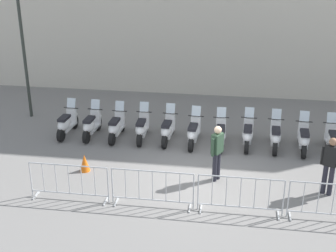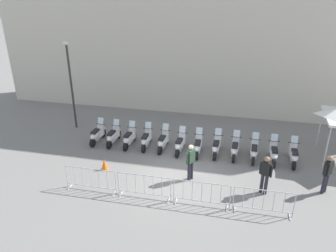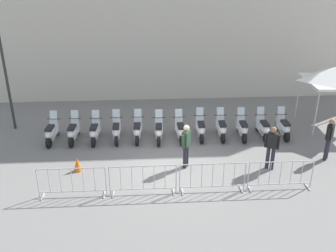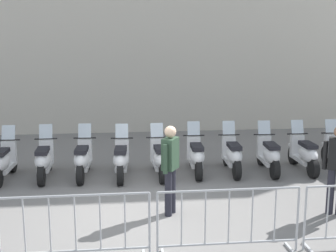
% 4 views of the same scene
% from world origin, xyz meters
% --- Properties ---
extents(ground_plane, '(120.00, 120.00, 0.00)m').
position_xyz_m(ground_plane, '(0.00, 0.00, 0.00)').
color(ground_plane, slate).
extents(motorcycle_0, '(0.56, 1.72, 1.24)m').
position_xyz_m(motorcycle_0, '(-5.25, 2.07, 0.45)').
color(motorcycle_0, black).
rests_on(motorcycle_0, ground).
extents(motorcycle_1, '(0.56, 1.72, 1.24)m').
position_xyz_m(motorcycle_1, '(-4.33, 2.12, 0.45)').
color(motorcycle_1, black).
rests_on(motorcycle_1, ground).
extents(motorcycle_2, '(0.56, 1.72, 1.24)m').
position_xyz_m(motorcycle_2, '(-3.40, 2.15, 0.45)').
color(motorcycle_2, black).
rests_on(motorcycle_2, ground).
extents(motorcycle_3, '(0.57, 1.73, 1.24)m').
position_xyz_m(motorcycle_3, '(-2.47, 2.24, 0.45)').
color(motorcycle_3, black).
rests_on(motorcycle_3, ground).
extents(motorcycle_4, '(0.56, 1.72, 1.24)m').
position_xyz_m(motorcycle_4, '(-1.55, 2.29, 0.45)').
color(motorcycle_4, black).
rests_on(motorcycle_4, ground).
extents(motorcycle_5, '(0.56, 1.72, 1.24)m').
position_xyz_m(motorcycle_5, '(-0.61, 2.23, 0.45)').
color(motorcycle_5, black).
rests_on(motorcycle_5, ground).
extents(motorcycle_6, '(0.58, 1.73, 1.24)m').
position_xyz_m(motorcycle_6, '(0.32, 2.28, 0.45)').
color(motorcycle_6, black).
rests_on(motorcycle_6, ground).
extents(motorcycle_7, '(0.56, 1.72, 1.24)m').
position_xyz_m(motorcycle_7, '(1.23, 2.47, 0.45)').
color(motorcycle_7, black).
rests_on(motorcycle_7, ground).
extents(motorcycle_8, '(0.56, 1.72, 1.24)m').
position_xyz_m(motorcycle_8, '(2.16, 2.51, 0.45)').
color(motorcycle_8, black).
rests_on(motorcycle_8, ground).
extents(motorcycle_9, '(0.56, 1.72, 1.24)m').
position_xyz_m(motorcycle_9, '(3.09, 2.51, 0.45)').
color(motorcycle_9, black).
rests_on(motorcycle_9, ground).
extents(motorcycle_10, '(0.56, 1.73, 1.24)m').
position_xyz_m(motorcycle_10, '(4.02, 2.57, 0.45)').
color(motorcycle_10, black).
rests_on(motorcycle_10, ground).
extents(barrier_segment_0, '(2.24, 0.57, 1.07)m').
position_xyz_m(barrier_segment_0, '(-3.36, -2.06, 0.53)').
color(barrier_segment_0, '#B2B5B7').
rests_on(barrier_segment_0, ground).
extents(barrier_segment_1, '(2.24, 0.57, 1.07)m').
position_xyz_m(barrier_segment_1, '(-1.04, -1.91, 0.53)').
color(barrier_segment_1, '#B2B5B7').
rests_on(barrier_segment_1, ground).
extents(barrier_segment_2, '(2.24, 0.57, 1.07)m').
position_xyz_m(barrier_segment_2, '(1.28, -1.76, 0.53)').
color(barrier_segment_2, '#B2B5B7').
rests_on(barrier_segment_2, ground).
extents(barrier_segment_3, '(2.24, 0.57, 1.07)m').
position_xyz_m(barrier_segment_3, '(3.60, -1.61, 0.53)').
color(barrier_segment_3, '#B2B5B7').
rests_on(barrier_segment_3, ground).
extents(street_lamp, '(0.36, 0.36, 5.14)m').
position_xyz_m(street_lamp, '(-7.46, 3.56, 3.15)').
color(street_lamp, '#2D332D').
rests_on(street_lamp, ground).
extents(officer_near_row_end, '(0.36, 0.50, 1.73)m').
position_xyz_m(officer_near_row_end, '(0.46, -0.10, 0.98)').
color(officer_near_row_end, '#23232D').
rests_on(officer_near_row_end, ground).
extents(officer_by_barriers, '(0.51, 0.34, 1.73)m').
position_xyz_m(officer_by_barriers, '(3.61, -0.25, 0.98)').
color(officer_by_barriers, '#23232D').
rests_on(officer_by_barriers, ground).
extents(traffic_cone, '(0.32, 0.32, 0.55)m').
position_xyz_m(traffic_cone, '(-3.59, -0.40, 0.28)').
color(traffic_cone, orange).
rests_on(traffic_cone, ground).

